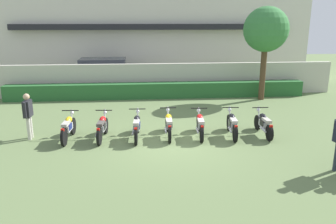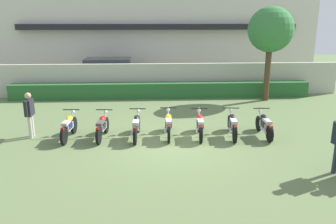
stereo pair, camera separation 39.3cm
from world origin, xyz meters
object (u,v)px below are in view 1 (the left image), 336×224
object	(u,v)px
motorcycle_in_row_4	(200,125)
motorcycle_in_row_5	(232,124)
tree_near_inspector	(266,30)
parked_car	(106,74)
motorcycle_in_row_1	(102,127)
motorcycle_in_row_0	(68,127)
motorcycle_in_row_2	(137,126)
motorcycle_in_row_3	(169,124)
motorcycle_in_row_6	(264,124)
inspector_person	(28,112)

from	to	relation	value
motorcycle_in_row_4	motorcycle_in_row_5	world-z (taller)	motorcycle_in_row_5
motorcycle_in_row_5	tree_near_inspector	bearing A→B (deg)	-23.45
parked_car	tree_near_inspector	size ratio (longest dim) A/B	0.94
tree_near_inspector	motorcycle_in_row_4	distance (m)	7.78
motorcycle_in_row_4	motorcycle_in_row_5	distance (m)	1.18
tree_near_inspector	motorcycle_in_row_1	bearing A→B (deg)	-144.74
motorcycle_in_row_5	motorcycle_in_row_4	bearing A→B (deg)	93.82
motorcycle_in_row_0	motorcycle_in_row_2	xyz separation A→B (m)	(2.41, -0.05, -0.00)
motorcycle_in_row_1	motorcycle_in_row_2	distance (m)	1.22
motorcycle_in_row_3	motorcycle_in_row_6	distance (m)	3.48
motorcycle_in_row_1	motorcycle_in_row_3	size ratio (longest dim) A/B	0.94
motorcycle_in_row_5	motorcycle_in_row_0	bearing A→B (deg)	94.77
motorcycle_in_row_0	motorcycle_in_row_5	size ratio (longest dim) A/B	0.96
tree_near_inspector	motorcycle_in_row_6	world-z (taller)	tree_near_inspector
motorcycle_in_row_1	motorcycle_in_row_6	world-z (taller)	motorcycle_in_row_1
motorcycle_in_row_3	tree_near_inspector	bearing A→B (deg)	-42.44
tree_near_inspector	motorcycle_in_row_5	size ratio (longest dim) A/B	2.50
motorcycle_in_row_4	motorcycle_in_row_5	xyz separation A→B (m)	(1.18, -0.04, 0.00)
motorcycle_in_row_1	parked_car	bearing A→B (deg)	9.10
motorcycle_in_row_2	motorcycle_in_row_6	bearing A→B (deg)	-87.87
motorcycle_in_row_0	motorcycle_in_row_1	xyz separation A→B (m)	(1.18, -0.03, -0.01)
motorcycle_in_row_6	parked_car	bearing A→B (deg)	36.30
motorcycle_in_row_4	tree_near_inspector	bearing A→B (deg)	-33.04
motorcycle_in_row_1	inspector_person	xyz separation A→B (m)	(-2.57, 0.28, 0.52)
parked_car	motorcycle_in_row_2	xyz separation A→B (m)	(1.83, -9.05, -0.48)
tree_near_inspector	motorcycle_in_row_2	size ratio (longest dim) A/B	2.45
motorcycle_in_row_3	motorcycle_in_row_6	world-z (taller)	motorcycle_in_row_3
motorcycle_in_row_3	motorcycle_in_row_5	bearing A→B (deg)	-91.15
motorcycle_in_row_6	motorcycle_in_row_1	bearing A→B (deg)	90.00
parked_car	motorcycle_in_row_0	xyz separation A→B (m)	(-0.58, -9.00, -0.48)
motorcycle_in_row_2	motorcycle_in_row_3	size ratio (longest dim) A/B	1.01
motorcycle_in_row_0	motorcycle_in_row_2	world-z (taller)	motorcycle_in_row_0
motorcycle_in_row_3	inspector_person	distance (m)	4.97
tree_near_inspector	motorcycle_in_row_3	bearing A→B (deg)	-134.95
parked_car	motorcycle_in_row_5	xyz separation A→B (m)	(5.28, -9.13, -0.48)
tree_near_inspector	motorcycle_in_row_0	xyz separation A→B (m)	(-9.05, -5.53, -3.15)
parked_car	motorcycle_in_row_1	world-z (taller)	parked_car
motorcycle_in_row_6	motorcycle_in_row_3	bearing A→B (deg)	88.39
motorcycle_in_row_6	inspector_person	xyz separation A→B (m)	(-8.42, 0.39, 0.53)
motorcycle_in_row_0	motorcycle_in_row_1	distance (m)	1.19
motorcycle_in_row_0	inspector_person	distance (m)	1.50
motorcycle_in_row_6	tree_near_inspector	bearing A→B (deg)	-18.49
motorcycle_in_row_2	motorcycle_in_row_4	world-z (taller)	motorcycle_in_row_2
tree_near_inspector	motorcycle_in_row_4	xyz separation A→B (m)	(-4.37, -5.61, -3.16)
inspector_person	parked_car	bearing A→B (deg)	77.35
motorcycle_in_row_5	inspector_person	world-z (taller)	inspector_person
motorcycle_in_row_0	inspector_person	world-z (taller)	inspector_person
inspector_person	motorcycle_in_row_3	bearing A→B (deg)	-2.61
motorcycle_in_row_1	motorcycle_in_row_4	distance (m)	3.50
motorcycle_in_row_2	motorcycle_in_row_3	world-z (taller)	motorcycle_in_row_3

